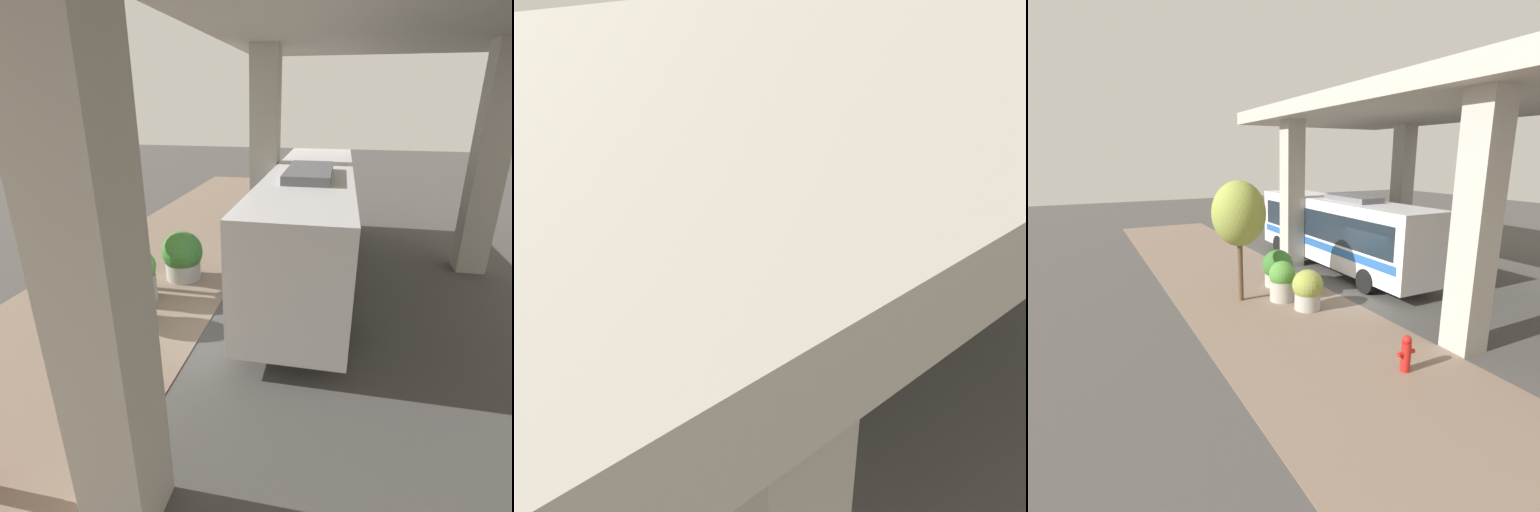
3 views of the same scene
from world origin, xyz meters
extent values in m
plane|color=#474442|center=(0.00, 0.00, 0.00)|extent=(80.00, 80.00, 0.00)
cube|color=#7A6656|center=(-3.00, 0.00, 0.01)|extent=(6.00, 40.00, 0.02)
cube|color=#ADA89E|center=(0.50, 5.10, 3.49)|extent=(0.90, 0.90, 6.98)
cube|color=#ADA89E|center=(4.00, 0.00, 7.28)|extent=(9.40, 18.21, 0.60)
cube|color=silver|center=(2.21, 3.69, 1.91)|extent=(2.42, 11.49, 2.92)
cube|color=#19232D|center=(2.21, 3.69, 2.26)|extent=(2.46, 10.57, 1.28)
cube|color=#2659A5|center=(2.21, 3.69, 1.33)|extent=(2.46, 10.92, 0.35)
cube|color=slate|center=(2.21, 2.54, 3.49)|extent=(1.21, 2.87, 0.24)
cylinder|color=black|center=(1.08, 7.71, 0.50)|extent=(0.28, 1.00, 1.00)
cylinder|color=black|center=(3.34, 7.71, 0.50)|extent=(0.28, 1.00, 1.00)
cylinder|color=black|center=(1.08, -0.04, 0.50)|extent=(0.28, 1.00, 1.00)
cylinder|color=black|center=(3.34, -0.04, 0.50)|extent=(0.28, 1.00, 1.00)
cylinder|color=#ADA89E|center=(-1.87, -0.48, 0.30)|extent=(0.93, 0.93, 0.60)
sphere|color=olive|center=(-1.87, -0.48, 0.91)|extent=(1.11, 1.11, 1.11)
sphere|color=#BF334C|center=(-1.76, -0.58, 0.73)|extent=(0.32, 0.32, 0.32)
cylinder|color=#ADA89E|center=(-1.63, 2.40, 0.28)|extent=(1.09, 1.09, 0.56)
sphere|color=#38722D|center=(-1.63, 2.40, 0.92)|extent=(1.29, 1.29, 1.29)
sphere|color=#993F8C|center=(-1.49, 2.29, 0.71)|extent=(0.38, 0.38, 0.38)
cylinder|color=#ADA89E|center=(-2.27, 0.73, 0.39)|extent=(0.93, 0.93, 0.78)
sphere|color=#4C8C38|center=(-2.27, 0.73, 1.05)|extent=(0.99, 0.99, 0.99)
sphere|color=#993F8C|center=(-2.15, 0.64, 0.91)|extent=(0.32, 0.32, 0.32)
cylinder|color=brown|center=(-3.65, 1.46, 1.36)|extent=(0.20, 0.20, 2.72)
ellipsoid|color=olive|center=(-3.65, 1.46, 3.31)|extent=(1.97, 1.97, 2.37)
camera|label=1|loc=(2.99, -8.58, 5.36)|focal=28.00mm
camera|label=2|loc=(10.10, -7.50, 9.12)|focal=45.00mm
camera|label=3|loc=(-8.74, -12.02, 5.28)|focal=28.00mm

